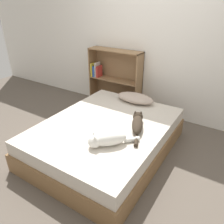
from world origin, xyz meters
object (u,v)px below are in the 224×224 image
at_px(bookshelf, 115,78).
at_px(pillow, 135,98).
at_px(cat_light, 107,140).
at_px(bed, 106,137).
at_px(cat_dark, 137,123).

bearing_deg(bookshelf, pillow, -35.84).
xyz_separation_m(pillow, cat_light, (0.26, -1.19, 0.01)).
height_order(bed, pillow, pillow).
distance_m(pillow, cat_light, 1.21).
height_order(cat_light, bookshelf, bookshelf).
relative_size(bed, cat_light, 4.28).
distance_m(cat_light, cat_dark, 0.53).
relative_size(bed, bookshelf, 1.82).
height_order(pillow, cat_light, cat_light).
bearing_deg(bookshelf, cat_dark, -47.87).
xyz_separation_m(pillow, cat_dark, (0.37, -0.67, -0.00)).
bearing_deg(bed, bookshelf, 117.34).
xyz_separation_m(bed, cat_light, (0.27, -0.39, 0.29)).
xyz_separation_m(cat_light, cat_dark, (0.11, 0.52, -0.01)).
height_order(pillow, bookshelf, bookshelf).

